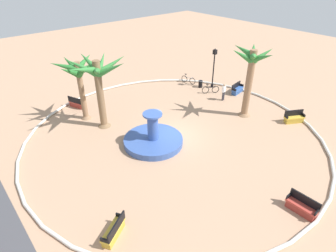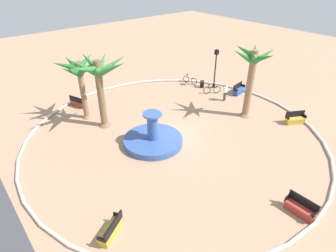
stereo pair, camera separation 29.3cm
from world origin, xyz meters
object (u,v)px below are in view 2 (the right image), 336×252
Objects in this scene: bench_north at (300,209)px; bench_southwest at (239,90)px; bicycle_red_frame at (212,90)px; person_cyclist_helmet at (225,91)px; palm_tree_near_fountain at (252,70)px; lamppost at (216,65)px; fountain at (153,139)px; trash_bin at (202,84)px; bench_east at (295,119)px; bench_southeast at (111,231)px; palm_tree_mid_plaza at (80,74)px; bench_west at (79,103)px; palm_tree_by_curb at (98,77)px; bicycle_by_lamppost at (190,80)px.

bench_southwest is (11.51, -9.62, 0.00)m from bench_north.
person_cyclist_helmet reaches higher than bicycle_red_frame.
lamppost is (5.75, -2.45, -1.67)m from palm_tree_near_fountain.
trash_bin is (4.85, -9.89, 0.05)m from fountain.
bench_north is (-5.02, 8.48, 0.00)m from bench_east.
bench_southeast is 16.78m from person_cyclist_helmet.
palm_tree_near_fountain reaches higher than bench_east.
bench_southeast reaches higher than trash_bin.
palm_tree_mid_plaza is 4.13m from bench_west.
palm_tree_mid_plaza is at bearing 51.76° from palm_tree_near_fountain.
bench_southwest is (-7.30, -13.18, 0.00)m from bench_west.
bench_east is (-9.43, -11.88, -3.70)m from palm_tree_by_curb.
bench_southeast is 19.44m from lamppost.
person_cyclist_helmet is (-2.73, 1.55, -1.42)m from lamppost.
bench_southeast is at bearing 121.27° from trash_bin.
palm_tree_by_curb is at bearing 77.30° from bench_southwest.
palm_tree_mid_plaza is 13.13m from lamppost.
trash_bin is at bearing 53.03° from lamppost.
bench_west is at bearing 78.09° from bicycle_by_lamppost.
bench_east is at bearing -173.91° from bicycle_red_frame.
palm_tree_mid_plaza is at bearing 79.27° from lamppost.
bench_west is 1.03× the size of bench_southeast.
bench_southwest is at bearing -9.89° from bench_east.
fountain is 11.78m from lamppost.
person_cyclist_helmet reaches higher than bench_southwest.
palm_tree_mid_plaza reaches higher than bicycle_by_lamppost.
palm_tree_mid_plaza is at bearing 14.50° from palm_tree_by_curb.
bicycle_by_lamppost is at bearing 5.96° from trash_bin.
lamppost reaches higher than bench_west.
bicycle_by_lamppost is (16.43, -7.75, 0.04)m from bench_north.
bicycle_by_lamppost is at bearing -79.93° from palm_tree_by_curb.
palm_tree_by_curb is 3.41× the size of bench_southeast.
bench_west is at bearing 63.33° from bicycle_red_frame.
bench_east is 0.97× the size of bicycle_by_lamppost.
palm_tree_mid_plaza is at bearing 69.70° from bench_southwest.
bicycle_red_frame is at bearing 6.09° from bench_east.
palm_tree_by_curb is 3.35× the size of bench_southwest.
palm_tree_near_fountain is at bearing -136.27° from bench_west.
fountain is 2.51× the size of bench_west.
palm_tree_mid_plaza reaches higher than bench_southwest.
bench_east is 8.22m from bicycle_red_frame.
palm_tree_by_curb is (6.10, 9.84, 0.05)m from palm_tree_near_fountain.
bicycle_red_frame is (-1.25, -11.01, -3.67)m from palm_tree_by_curb.
bench_north is at bearing 147.16° from person_cyclist_helmet.
palm_tree_near_fountain reaches higher than trash_bin.
trash_bin is at bearing -58.73° from bench_southeast.
bench_southwest is at bearing -152.83° from trash_bin.
bench_southeast is at bearing 58.43° from bench_north.
trash_bin is at bearing -98.17° from palm_tree_mid_plaza.
bench_east and bench_southeast have the same top height.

